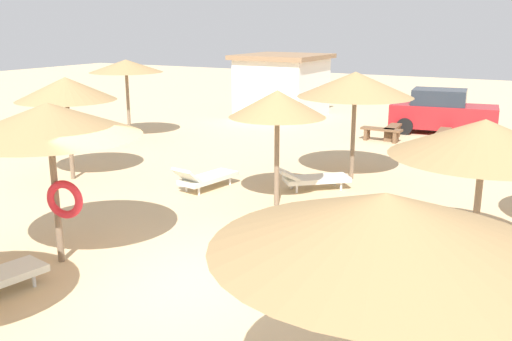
% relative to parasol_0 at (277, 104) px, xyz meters
% --- Properties ---
extents(ground_plane, '(80.00, 80.00, 0.00)m').
position_rel_parasol_0_xyz_m(ground_plane, '(0.22, -4.40, -2.42)').
color(ground_plane, '#D1B284').
extents(parasol_0, '(2.25, 2.25, 2.75)m').
position_rel_parasol_0_xyz_m(parasol_0, '(0.00, 0.00, 0.00)').
color(parasol_0, '#75604C').
rests_on(parasol_0, ground).
extents(parasol_2, '(3.18, 3.18, 2.65)m').
position_rel_parasol_0_xyz_m(parasol_2, '(4.65, -1.42, -0.10)').
color(parasol_2, '#75604C').
rests_on(parasol_2, ground).
extents(parasol_3, '(3.13, 3.13, 2.96)m').
position_rel_parasol_0_xyz_m(parasol_3, '(0.75, 3.14, 0.20)').
color(parasol_3, '#75604C').
rests_on(parasol_3, ground).
extents(parasol_4, '(2.68, 2.68, 2.93)m').
position_rel_parasol_0_xyz_m(parasol_4, '(-8.53, 4.57, 0.27)').
color(parasol_4, '#75604C').
rests_on(parasol_4, ground).
extents(parasol_5, '(3.17, 3.17, 2.91)m').
position_rel_parasol_0_xyz_m(parasol_5, '(-1.94, -4.84, 0.16)').
color(parasol_5, '#75604C').
rests_on(parasol_5, ground).
extents(parasol_6, '(3.08, 3.08, 2.82)m').
position_rel_parasol_0_xyz_m(parasol_6, '(4.56, -6.98, 0.13)').
color(parasol_6, '#75604C').
rests_on(parasol_6, ground).
extents(parasol_8, '(2.68, 2.68, 2.82)m').
position_rel_parasol_0_xyz_m(parasol_8, '(-6.06, -0.63, 0.08)').
color(parasol_8, '#75604C').
rests_on(parasol_8, ground).
extents(lounger_0, '(0.94, 1.97, 0.72)m').
position_rel_parasol_0_xyz_m(lounger_0, '(-2.24, 0.29, -2.11)').
color(lounger_0, silver).
rests_on(lounger_0, ground).
extents(lounger_2, '(1.82, 1.77, 0.67)m').
position_rel_parasol_0_xyz_m(lounger_2, '(3.42, -3.14, -2.11)').
color(lounger_2, silver).
rests_on(lounger_2, ground).
extents(lounger_3, '(1.86, 1.75, 0.62)m').
position_rel_parasol_0_xyz_m(lounger_3, '(0.21, 1.61, -2.12)').
color(lounger_3, silver).
rests_on(lounger_3, ground).
extents(bench_0, '(0.50, 1.52, 0.49)m').
position_rel_parasol_0_xyz_m(bench_0, '(2.02, 9.26, -2.08)').
color(bench_0, brown).
rests_on(bench_0, ground).
extents(bench_1, '(1.51, 0.46, 0.49)m').
position_rel_parasol_0_xyz_m(bench_1, '(-0.06, 8.63, -2.08)').
color(bench_1, brown).
rests_on(bench_1, ground).
extents(bench_2, '(0.50, 1.52, 0.49)m').
position_rel_parasol_0_xyz_m(bench_2, '(0.17, 9.27, -2.08)').
color(bench_2, brown).
rests_on(bench_2, ground).
extents(parked_car, '(4.18, 2.38, 1.72)m').
position_rel_parasol_0_xyz_m(parked_car, '(1.52, 11.41, -1.60)').
color(parked_car, '#B21E23').
rests_on(parked_car, ground).
extents(beach_cabana, '(3.69, 3.96, 2.84)m').
position_rel_parasol_0_xyz_m(beach_cabana, '(-5.84, 12.08, -0.98)').
color(beach_cabana, white).
rests_on(beach_cabana, ground).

